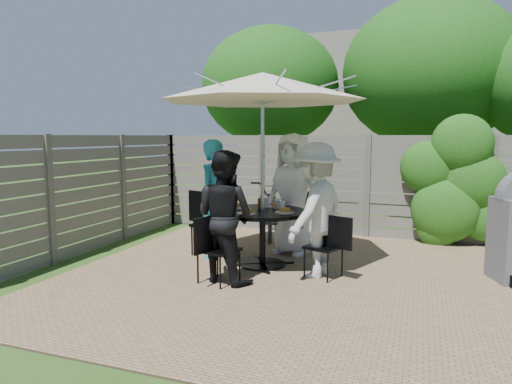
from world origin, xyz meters
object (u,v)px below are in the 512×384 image
(bicycle, at_px, (271,207))
(person_left, at_px, (217,199))
(person_back, at_px, (293,194))
(chair_left, at_px, (210,237))
(patio_table, at_px, (262,227))
(syrup_jug, at_px, (261,204))
(chair_back, at_px, (297,235))
(glass_back, at_px, (267,202))
(person_front, at_px, (225,217))
(person_right, at_px, (316,211))
(plate_back, at_px, (277,205))
(chair_right, at_px, (324,259))
(plate_front, at_px, (247,212))
(glass_left, at_px, (243,205))
(plate_left, at_px, (242,206))
(plate_right, at_px, (285,211))
(coffee_cup, at_px, (277,205))
(glass_right, at_px, (282,206))
(chair_front, at_px, (218,263))
(umbrella, at_px, (263,87))

(bicycle, bearing_deg, person_left, -116.90)
(person_back, bearing_deg, chair_left, -139.39)
(patio_table, bearing_deg, syrup_jug, 124.88)
(chair_back, distance_m, syrup_jug, 1.10)
(person_back, xyz_separation_m, glass_back, (-0.25, -0.52, -0.07))
(person_back, relative_size, person_front, 1.13)
(person_left, relative_size, person_right, 1.02)
(person_left, relative_size, syrup_jug, 11.09)
(chair_left, relative_size, person_right, 0.56)
(plate_back, height_order, syrup_jug, syrup_jug)
(chair_right, bearing_deg, person_back, -34.98)
(chair_back, height_order, bicycle, bicycle)
(person_front, bearing_deg, glass_back, -84.50)
(plate_back, distance_m, plate_front, 0.72)
(patio_table, distance_m, glass_left, 0.42)
(person_back, bearing_deg, plate_left, -113.45)
(chair_left, relative_size, plate_left, 3.77)
(person_front, height_order, plate_left, person_front)
(chair_left, xyz_separation_m, person_left, (0.13, -0.04, 0.59))
(chair_right, distance_m, plate_right, 0.83)
(plate_front, height_order, coffee_cup, coffee_cup)
(chair_right, distance_m, person_right, 0.64)
(person_front, xyz_separation_m, glass_right, (0.50, 0.83, 0.04))
(chair_left, relative_size, glass_back, 7.01)
(person_front, height_order, coffee_cup, person_front)
(chair_front, xyz_separation_m, glass_right, (0.53, 0.96, 0.60))
(patio_table, distance_m, bicycle, 2.07)
(glass_back, relative_size, syrup_jug, 0.88)
(person_back, height_order, glass_back, person_back)
(glass_left, relative_size, syrup_jug, 0.88)
(plate_right, bearing_deg, glass_back, 135.50)
(plate_back, bearing_deg, umbrella, -105.32)
(person_right, distance_m, plate_back, 0.91)
(patio_table, relative_size, coffee_cup, 12.45)
(umbrella, height_order, plate_back, umbrella)
(plate_left, height_order, glass_back, glass_back)
(person_front, xyz_separation_m, plate_back, (0.31, 1.15, -0.00))
(chair_left, bearing_deg, plate_left, 4.48)
(plate_front, xyz_separation_m, coffee_cup, (0.25, 0.53, 0.04))
(person_front, distance_m, glass_left, 0.77)
(glass_left, distance_m, syrup_jug, 0.25)
(plate_left, distance_m, glass_left, 0.15)
(coffee_cup, bearing_deg, person_left, 177.99)
(glass_left, bearing_deg, glass_back, 51.68)
(person_back, height_order, person_right, person_back)
(person_left, relative_size, plate_front, 6.82)
(person_right, relative_size, plate_back, 6.72)
(umbrella, relative_size, glass_left, 24.15)
(chair_left, relative_size, syrup_jug, 6.13)
(chair_right, height_order, plate_right, plate_right)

